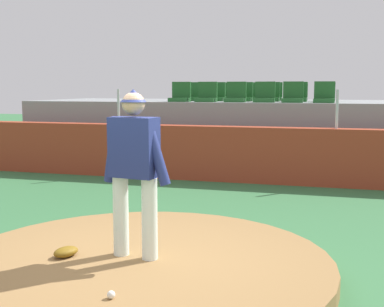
{
  "coord_description": "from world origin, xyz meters",
  "views": [
    {
      "loc": [
        2.0,
        -5.02,
        2.08
      ],
      "look_at": [
        0.0,
        2.1,
        1.12
      ],
      "focal_mm": 47.42,
      "sensor_mm": 36.0,
      "label": 1
    }
  ],
  "objects": [
    {
      "name": "baseball",
      "position": [
        0.15,
        -1.08,
        0.26
      ],
      "size": [
        0.07,
        0.07,
        0.07
      ],
      "primitive_type": "sphere",
      "color": "white",
      "rests_on": "pitchers_mound"
    },
    {
      "name": "fence_post_left",
      "position": [
        -2.89,
        6.0,
        1.64
      ],
      "size": [
        0.06,
        0.06,
        0.81
      ],
      "primitive_type": "cylinder",
      "color": "silver",
      "rests_on": "brick_barrier"
    },
    {
      "name": "stadium_chair_7",
      "position": [
        -1.07,
        8.21,
        1.88
      ],
      "size": [
        0.48,
        0.44,
        0.5
      ],
      "rotation": [
        0.0,
        0.0,
        3.14
      ],
      "color": "#1F5624",
      "rests_on": "bleacher_platform"
    },
    {
      "name": "stadium_chair_9",
      "position": [
        0.38,
        8.23,
        1.88
      ],
      "size": [
        0.48,
        0.44,
        0.5
      ],
      "rotation": [
        0.0,
        0.0,
        3.14
      ],
      "color": "#1F5624",
      "rests_on": "bleacher_platform"
    },
    {
      "name": "bleacher_platform",
      "position": [
        0.0,
        8.64,
        0.86
      ],
      "size": [
        12.05,
        3.7,
        1.73
      ],
      "primitive_type": "cube",
      "color": "gray",
      "rests_on": "ground_plane"
    },
    {
      "name": "brick_barrier",
      "position": [
        0.0,
        6.0,
        0.61
      ],
      "size": [
        13.91,
        0.4,
        1.23
      ],
      "primitive_type": "cube",
      "color": "#9A3923",
      "rests_on": "ground_plane"
    },
    {
      "name": "stadium_chair_3",
      "position": [
        0.36,
        7.34,
        1.88
      ],
      "size": [
        0.48,
        0.44,
        0.5
      ],
      "rotation": [
        0.0,
        0.0,
        3.14
      ],
      "color": "#1F5624",
      "rests_on": "bleacher_platform"
    },
    {
      "name": "stadium_chair_1",
      "position": [
        -1.08,
        7.29,
        1.88
      ],
      "size": [
        0.48,
        0.44,
        0.5
      ],
      "rotation": [
        0.0,
        0.0,
        3.14
      ],
      "color": "#1F5624",
      "rests_on": "bleacher_platform"
    },
    {
      "name": "fielding_glove",
      "position": [
        -0.82,
        -0.17,
        0.27
      ],
      "size": [
        0.3,
        0.35,
        0.11
      ],
      "primitive_type": "ellipsoid",
      "rotation": [
        0.0,
        0.0,
        4.33
      ],
      "color": "brown",
      "rests_on": "pitchers_mound"
    },
    {
      "name": "stadium_chair_11",
      "position": [
        1.76,
        8.24,
        1.88
      ],
      "size": [
        0.48,
        0.44,
        0.5
      ],
      "rotation": [
        0.0,
        0.0,
        3.14
      ],
      "color": "#1F5624",
      "rests_on": "bleacher_platform"
    },
    {
      "name": "stadium_chair_5",
      "position": [
        1.76,
        7.34,
        1.88
      ],
      "size": [
        0.48,
        0.44,
        0.5
      ],
      "rotation": [
        0.0,
        0.0,
        3.14
      ],
      "color": "#1F5624",
      "rests_on": "bleacher_platform"
    },
    {
      "name": "stadium_chair_16",
      "position": [
        1.04,
        9.08,
        1.88
      ],
      "size": [
        0.48,
        0.44,
        0.5
      ],
      "rotation": [
        0.0,
        0.0,
        3.14
      ],
      "color": "#1F5624",
      "rests_on": "bleacher_platform"
    },
    {
      "name": "fence_post_right",
      "position": [
        2.05,
        6.0,
        1.64
      ],
      "size": [
        0.06,
        0.06,
        0.81
      ],
      "primitive_type": "cylinder",
      "color": "silver",
      "rests_on": "brick_barrier"
    },
    {
      "name": "stadium_chair_6",
      "position": [
        -1.72,
        8.21,
        1.88
      ],
      "size": [
        0.48,
        0.44,
        0.5
      ],
      "rotation": [
        0.0,
        0.0,
        3.14
      ],
      "color": "#1F5624",
      "rests_on": "bleacher_platform"
    },
    {
      "name": "stadium_chair_0",
      "position": [
        -1.77,
        7.3,
        1.88
      ],
      "size": [
        0.48,
        0.44,
        0.5
      ],
      "rotation": [
        0.0,
        0.0,
        3.14
      ],
      "color": "#1F5624",
      "rests_on": "bleacher_platform"
    },
    {
      "name": "stadium_chair_13",
      "position": [
        -1.05,
        9.1,
        1.88
      ],
      "size": [
        0.48,
        0.44,
        0.5
      ],
      "rotation": [
        0.0,
        0.0,
        3.14
      ],
      "color": "#1F5624",
      "rests_on": "bleacher_platform"
    },
    {
      "name": "stadium_chair_4",
      "position": [
        1.03,
        7.32,
        1.88
      ],
      "size": [
        0.48,
        0.44,
        0.5
      ],
      "rotation": [
        0.0,
        0.0,
        3.14
      ],
      "color": "#1F5624",
      "rests_on": "bleacher_platform"
    },
    {
      "name": "stadium_chair_12",
      "position": [
        -1.73,
        9.13,
        1.88
      ],
      "size": [
        0.48,
        0.44,
        0.5
      ],
      "rotation": [
        0.0,
        0.0,
        3.14
      ],
      "color": "#1F5624",
      "rests_on": "bleacher_platform"
    },
    {
      "name": "stadium_chair_8",
      "position": [
        -0.32,
        8.18,
        1.88
      ],
      "size": [
        0.48,
        0.44,
        0.5
      ],
      "rotation": [
        0.0,
        0.0,
        3.14
      ],
      "color": "#1F5624",
      "rests_on": "bleacher_platform"
    },
    {
      "name": "stadium_chair_17",
      "position": [
        1.76,
        9.08,
        1.88
      ],
      "size": [
        0.48,
        0.44,
        0.5
      ],
      "rotation": [
        0.0,
        0.0,
        3.14
      ],
      "color": "#1F5624",
      "rests_on": "bleacher_platform"
    },
    {
      "name": "stadium_chair_2",
      "position": [
        -0.35,
        7.33,
        1.88
      ],
      "size": [
        0.48,
        0.44,
        0.5
      ],
      "rotation": [
        0.0,
        0.0,
        3.14
      ],
      "color": "#1F5624",
      "rests_on": "bleacher_platform"
    },
    {
      "name": "stadium_chair_14",
      "position": [
        -0.32,
        9.09,
        1.88
      ],
      "size": [
        0.48,
        0.44,
        0.5
      ],
      "rotation": [
        0.0,
        0.0,
        3.14
      ],
      "color": "#1F5624",
      "rests_on": "bleacher_platform"
    },
    {
      "name": "pitchers_mound",
      "position": [
        0.0,
        0.0,
        0.11
      ],
      "size": [
        4.23,
        4.23,
        0.22
      ],
      "primitive_type": "cylinder",
      "color": "olive",
      "rests_on": "ground_plane"
    },
    {
      "name": "stadium_chair_15",
      "position": [
        0.36,
        9.11,
        1.88
      ],
      "size": [
        0.48,
        0.44,
        0.5
      ],
      "rotation": [
        0.0,
        0.0,
        3.14
      ],
      "color": "#1F5624",
      "rests_on": "bleacher_platform"
    },
    {
      "name": "pitcher",
      "position": [
        -0.07,
        0.04,
        1.29
      ],
      "size": [
        0.83,
        0.34,
        1.85
      ],
      "rotation": [
        0.0,
        0.0,
        -0.14
      ],
      "color": "white",
      "rests_on": "pitchers_mound"
    },
    {
      "name": "ground_plane",
      "position": [
        0.0,
        0.0,
        0.0
      ],
      "size": [
        60.0,
        60.0,
        0.0
      ],
      "primitive_type": "plane",
      "color": "#346D3F"
    },
    {
      "name": "stadium_chair_10",
      "position": [
        1.07,
        8.19,
        1.88
      ],
      "size": [
        0.48,
        0.44,
        0.5
      ],
      "rotation": [
        0.0,
        0.0,
        3.14
      ],
      "color": "#1F5624",
      "rests_on": "bleacher_platform"
    }
  ]
}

